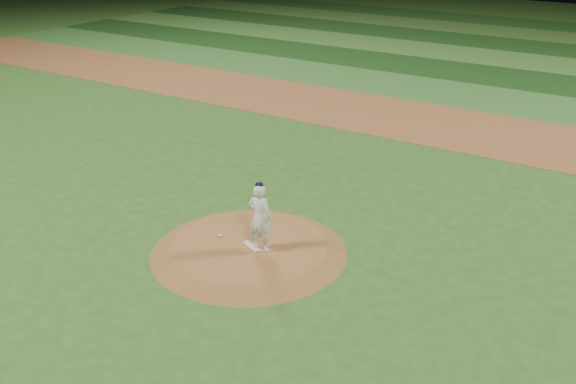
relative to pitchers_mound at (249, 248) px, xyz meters
The scene contains 12 objects.
ground 0.12m from the pitchers_mound, ahead, with size 120.00×120.00×0.00m, color #305E1E.
infield_dirt_band 14.00m from the pitchers_mound, 90.00° to the left, with size 70.00×6.00×0.02m, color brown.
outfield_stripe_0 19.50m from the pitchers_mound, 90.00° to the left, with size 70.00×5.00×0.02m, color #337028.
outfield_stripe_1 24.50m from the pitchers_mound, 90.00° to the left, with size 70.00×5.00×0.02m, color #183F14.
outfield_stripe_2 29.50m from the pitchers_mound, 90.00° to the left, with size 70.00×5.00×0.02m, color #3C742A.
outfield_stripe_3 34.50m from the pitchers_mound, 90.00° to the left, with size 70.00×5.00×0.02m, color #1A4215.
outfield_stripe_4 39.50m from the pitchers_mound, 90.00° to the left, with size 70.00×5.00×0.02m, color #3A6725.
outfield_stripe_5 44.50m from the pitchers_mound, 90.00° to the left, with size 70.00×5.00×0.02m, color #1E4A18.
pitchers_mound is the anchor object (origin of this frame).
pitching_rubber 0.24m from the pitchers_mound, 31.63° to the right, with size 0.69×0.17×0.03m, color silver.
rosin_bag 0.96m from the pitchers_mound, behind, with size 0.13×0.13×0.07m, color beige.
pitcher_on_mound 1.20m from the pitchers_mound, ahead, with size 0.75×0.53×2.00m.
Camera 1 is at (9.53, -12.64, 8.82)m, focal length 40.00 mm.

